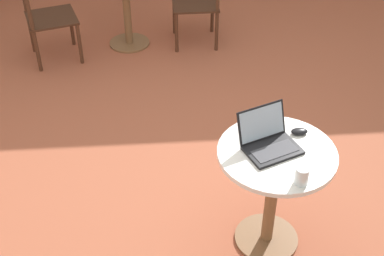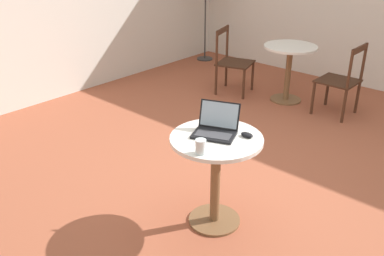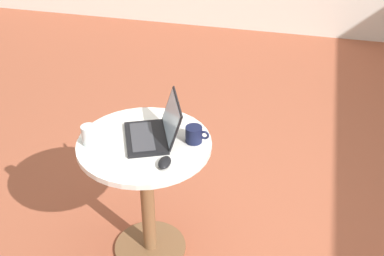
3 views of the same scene
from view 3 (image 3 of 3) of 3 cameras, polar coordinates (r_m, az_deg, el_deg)
ground_plane at (r=3.25m, az=9.68°, el=-12.72°), size 16.00×16.00×0.00m
cafe_table_near at (r=2.85m, az=-4.94°, el=-4.80°), size 0.69×0.69×0.76m
laptop at (r=2.73m, az=-4.04°, el=-0.35°), size 0.37×0.39×0.22m
mouse at (r=2.56m, az=-2.94°, el=-3.70°), size 0.06×0.10×0.03m
mug at (r=2.71m, az=0.24°, el=-0.69°), size 0.12×0.09×0.09m
drinking_glass at (r=2.74m, az=-10.93°, el=-0.74°), size 0.08×0.08×0.10m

